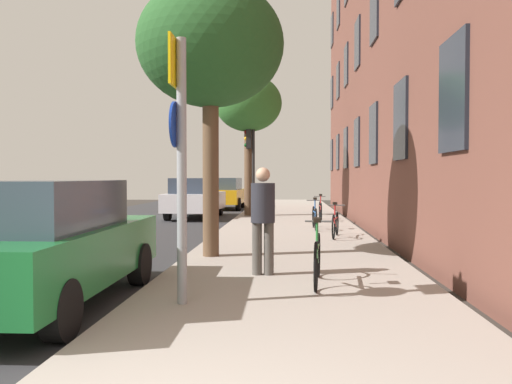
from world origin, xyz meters
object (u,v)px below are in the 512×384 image
at_px(tree_near, 210,46).
at_px(bicycle_2, 315,217).
at_px(car_1, 195,197).
at_px(car_2, 226,193).
at_px(bicycle_3, 320,210).
at_px(car_0, 46,243).
at_px(pedestrian_0, 263,214).
at_px(traffic_light, 251,155).
at_px(tree_far, 249,105).
at_px(bicycle_0, 317,258).
at_px(bicycle_1, 335,224).
at_px(sign_post, 180,147).

height_order(tree_near, bicycle_2, tree_near).
height_order(tree_near, car_1, tree_near).
distance_m(car_1, car_2, 5.92).
height_order(bicycle_3, car_0, car_0).
bearing_deg(pedestrian_0, traffic_light, 94.98).
bearing_deg(car_2, tree_far, -74.35).
distance_m(tree_far, bicycle_3, 5.42).
bearing_deg(bicycle_0, traffic_light, 98.23).
distance_m(tree_near, bicycle_2, 6.99).
relative_size(tree_near, car_2, 1.33).
distance_m(traffic_light, car_1, 2.86).
relative_size(bicycle_1, car_2, 0.40).
height_order(bicycle_3, car_1, car_1).
height_order(bicycle_1, bicycle_2, bicycle_2).
xyz_separation_m(bicycle_0, car_2, (-3.66, 19.41, 0.34)).
relative_size(traffic_light, tree_near, 0.66).
bearing_deg(bicycle_1, traffic_light, 110.39).
relative_size(sign_post, bicycle_2, 1.94).
bearing_deg(bicycle_1, bicycle_0, -97.49).
relative_size(tree_near, car_1, 1.19).
xyz_separation_m(sign_post, bicycle_2, (2.11, 9.33, -1.55)).
height_order(pedestrian_0, car_1, pedestrian_0).
relative_size(bicycle_1, car_1, 0.35).
bearing_deg(tree_near, tree_far, 90.46).
bearing_deg(traffic_light, bicycle_0, -81.77).
xyz_separation_m(sign_post, traffic_light, (-0.17, 14.53, 0.51)).
height_order(bicycle_0, car_2, car_2).
height_order(car_0, car_1, same).
bearing_deg(bicycle_2, tree_far, 113.51).
height_order(traffic_light, tree_far, tree_far).
bearing_deg(sign_post, pedestrian_0, 64.69).
distance_m(bicycle_3, car_2, 9.22).
relative_size(traffic_light, bicycle_2, 2.12).
distance_m(tree_far, bicycle_2, 7.25).
bearing_deg(traffic_light, tree_near, -90.12).
height_order(tree_near, bicycle_3, tree_near).
relative_size(sign_post, car_0, 0.74).
bearing_deg(traffic_light, bicycle_1, -69.61).
height_order(bicycle_0, bicycle_3, bicycle_0).
height_order(bicycle_1, car_0, car_0).
height_order(traffic_light, car_2, traffic_light).
height_order(bicycle_0, car_1, car_1).
bearing_deg(bicycle_0, pedestrian_0, 139.78).
xyz_separation_m(tree_near, bicycle_2, (2.30, 5.45, -3.73)).
relative_size(tree_near, tree_far, 0.95).
bearing_deg(car_2, pedestrian_0, -81.36).
distance_m(bicycle_0, bicycle_3, 11.33).
xyz_separation_m(tree_far, bicycle_0, (2.03, -13.57, -4.07)).
bearing_deg(car_1, car_0, -87.21).
bearing_deg(traffic_light, car_1, 174.00).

